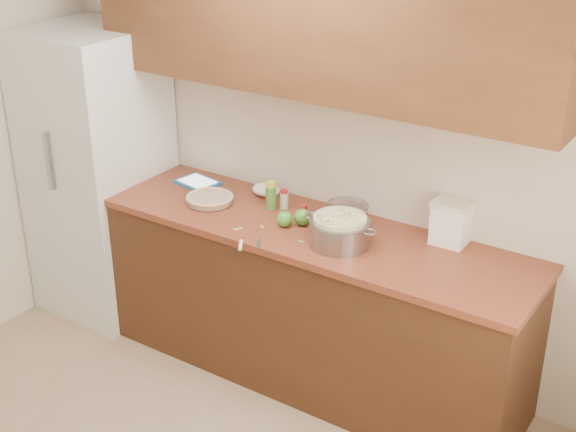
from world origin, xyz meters
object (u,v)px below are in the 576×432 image
Objects in this scene: tablet at (198,182)px; colander at (340,231)px; flour_canister at (452,221)px; pie at (210,199)px.

colander is at bearing -0.56° from tablet.
colander is 1.78× the size of flour_canister.
tablet is (-1.56, -0.11, -0.11)m from flour_canister.
pie is 1.36m from flour_canister.
flour_canister reaches higher than tablet.
pie reaches higher than tablet.
tablet is (-1.10, 0.22, -0.07)m from colander.
pie is at bearing 177.32° from colander.
pie is 1.01× the size of tablet.
pie is 0.87m from colander.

